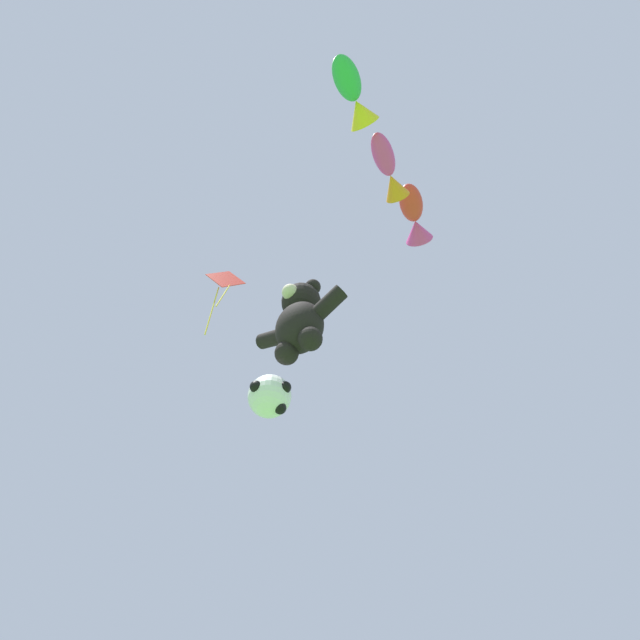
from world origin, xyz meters
TOP-DOWN VIEW (x-y plane):
  - teddy_bear_kite at (1.00, 5.06)m, footprint 2.48×1.09m
  - soccer_ball_kite at (0.17, 5.26)m, footprint 0.97×0.96m
  - fish_kite_crimson at (4.10, 6.17)m, footprint 1.20×1.85m
  - fish_kite_magenta at (4.24, 4.34)m, footprint 0.91×1.75m
  - fish_kite_emerald at (4.48, 2.47)m, footprint 0.91×1.62m
  - diamond_kite at (-1.08, 4.11)m, footprint 0.73×0.91m

SIDE VIEW (x-z plane):
  - soccer_ball_kite at x=0.17m, z-range 7.30..8.20m
  - teddy_bear_kite at x=1.00m, z-range 8.27..10.79m
  - diamond_kite at x=-1.08m, z-range 10.48..13.51m
  - fish_kite_magenta at x=4.24m, z-range 11.98..12.59m
  - fish_kite_emerald at x=4.48m, z-range 12.04..12.75m
  - fish_kite_crimson at x=4.10m, z-range 12.83..13.61m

